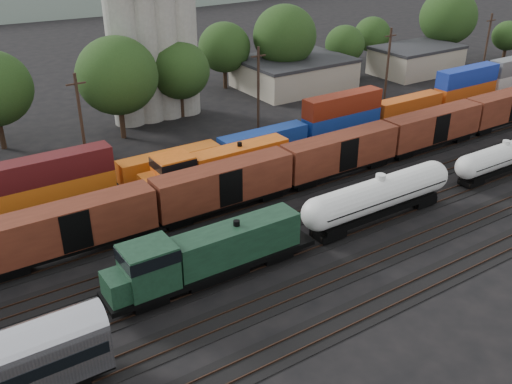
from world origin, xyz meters
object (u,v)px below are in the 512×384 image
green_locomotive (202,256)px  orange_locomotive (214,167)px  tank_car_a (379,196)px  grain_silo (152,41)px

green_locomotive → orange_locomotive: 17.82m
tank_car_a → grain_silo: (-4.94, 41.00, 8.41)m
green_locomotive → tank_car_a: 19.56m
green_locomotive → grain_silo: 44.34m
green_locomotive → orange_locomotive: green_locomotive is taller
green_locomotive → grain_silo: bearing=70.4°
green_locomotive → grain_silo: grain_silo is taller
tank_car_a → grain_silo: grain_silo is taller
green_locomotive → tank_car_a: green_locomotive is taller
green_locomotive → tank_car_a: size_ratio=1.02×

